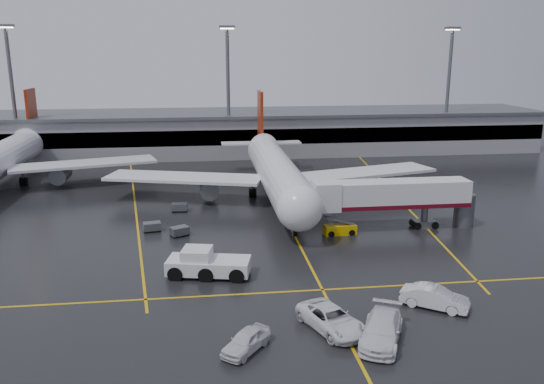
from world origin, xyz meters
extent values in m
plane|color=black|center=(0.00, 0.00, 0.00)|extent=(220.00, 220.00, 0.00)
cube|color=gold|center=(0.00, 0.00, 0.01)|extent=(0.25, 90.00, 0.02)
cube|color=gold|center=(0.00, -22.00, 0.01)|extent=(60.00, 0.25, 0.02)
cube|color=gold|center=(-20.00, 10.00, 0.01)|extent=(9.99, 69.35, 0.02)
cube|color=gold|center=(18.00, 10.00, 0.01)|extent=(7.57, 69.64, 0.02)
cube|color=gray|center=(0.00, 48.00, 4.00)|extent=(120.00, 18.00, 8.00)
cube|color=black|center=(0.00, 39.20, 4.50)|extent=(120.00, 0.40, 3.00)
cube|color=#595B60|center=(0.00, 48.00, 8.30)|extent=(122.00, 19.00, 0.60)
cylinder|color=#595B60|center=(-45.00, 42.00, 12.50)|extent=(0.70, 0.70, 25.00)
cube|color=#595B60|center=(-45.00, 42.00, 25.20)|extent=(3.00, 1.20, 0.50)
cube|color=#FFE5B2|center=(-45.00, 42.00, 24.90)|extent=(2.60, 0.90, 0.20)
cylinder|color=#595B60|center=(-5.00, 42.00, 12.50)|extent=(0.70, 0.70, 25.00)
cube|color=#595B60|center=(-5.00, 42.00, 25.20)|extent=(3.00, 1.20, 0.50)
cube|color=#FFE5B2|center=(-5.00, 42.00, 24.90)|extent=(2.60, 0.90, 0.20)
cylinder|color=#595B60|center=(40.00, 42.00, 12.50)|extent=(0.70, 0.70, 25.00)
cube|color=#595B60|center=(40.00, 42.00, 25.20)|extent=(3.00, 1.20, 0.50)
cube|color=#FFE5B2|center=(40.00, 42.00, 24.90)|extent=(2.60, 0.90, 0.20)
cylinder|color=silver|center=(0.00, 8.00, 4.20)|extent=(5.20, 36.00, 5.20)
sphere|color=silver|center=(0.00, -10.00, 4.20)|extent=(5.20, 5.20, 5.20)
cone|color=silver|center=(0.00, 29.00, 4.80)|extent=(4.94, 8.00, 4.94)
cube|color=maroon|center=(0.00, 30.00, 9.70)|extent=(0.50, 5.50, 8.50)
cube|color=silver|center=(0.00, 29.00, 5.00)|extent=(14.00, 3.00, 0.25)
cube|color=silver|center=(-13.00, 10.00, 3.40)|extent=(22.80, 11.83, 0.40)
cube|color=silver|center=(13.00, 10.00, 3.40)|extent=(22.80, 11.83, 0.40)
cylinder|color=#595B60|center=(-9.50, 9.00, 2.00)|extent=(2.60, 4.50, 2.60)
cylinder|color=#595B60|center=(9.50, 9.00, 2.00)|extent=(2.60, 4.50, 2.60)
cylinder|color=#595B60|center=(0.00, -7.00, 1.00)|extent=(0.56, 0.56, 2.00)
cylinder|color=#595B60|center=(-3.20, 11.00, 1.00)|extent=(0.56, 0.56, 2.00)
cylinder|color=#595B60|center=(3.20, 11.00, 1.00)|extent=(0.56, 0.56, 2.00)
cylinder|color=black|center=(0.00, -7.00, 0.45)|extent=(0.40, 1.10, 1.10)
cylinder|color=black|center=(-3.20, 11.00, 0.55)|extent=(1.00, 1.40, 1.40)
cylinder|color=black|center=(3.20, 11.00, 0.55)|extent=(1.00, 1.40, 1.40)
cone|color=silver|center=(-42.00, 41.00, 4.80)|extent=(4.94, 8.00, 4.94)
cube|color=maroon|center=(-42.00, 42.00, 9.70)|extent=(0.50, 5.50, 8.50)
cube|color=silver|center=(-42.00, 41.00, 5.00)|extent=(14.00, 3.00, 0.25)
cube|color=silver|center=(-29.00, 22.00, 3.40)|extent=(22.80, 11.83, 0.40)
cylinder|color=#595B60|center=(-32.50, 21.00, 2.00)|extent=(2.60, 4.50, 2.60)
cylinder|color=#595B60|center=(-38.80, 23.00, 1.00)|extent=(0.56, 0.56, 2.00)
cylinder|color=black|center=(-38.80, 23.00, 0.55)|extent=(1.00, 1.40, 1.40)
cube|color=silver|center=(12.00, -6.00, 4.40)|extent=(18.00, 3.20, 3.00)
cube|color=#530714|center=(12.00, -6.00, 3.10)|extent=(18.00, 3.30, 0.50)
cube|color=silver|center=(3.80, -6.00, 4.40)|extent=(3.00, 3.40, 3.30)
cylinder|color=#595B60|center=(16.00, -6.00, 1.50)|extent=(0.80, 0.80, 3.00)
cube|color=#595B60|center=(16.00, -6.00, 0.45)|extent=(2.60, 1.60, 0.90)
cylinder|color=#595B60|center=(21.00, -6.00, 2.00)|extent=(2.40, 2.40, 4.00)
cylinder|color=black|center=(14.90, -6.00, 0.45)|extent=(0.90, 1.80, 0.90)
cylinder|color=black|center=(17.10, -6.00, 0.45)|extent=(0.90, 1.80, 0.90)
cube|color=silver|center=(-10.01, -17.41, 1.00)|extent=(8.24, 4.65, 1.33)
cube|color=silver|center=(-11.10, -17.18, 2.11)|extent=(3.16, 3.16, 1.11)
cube|color=black|center=(-11.10, -17.18, 2.11)|extent=(2.84, 2.84, 1.00)
cylinder|color=black|center=(-12.83, -16.81, 0.61)|extent=(2.10, 3.55, 1.44)
cylinder|color=black|center=(-10.01, -17.41, 0.61)|extent=(2.10, 3.55, 1.44)
cylinder|color=black|center=(-7.19, -18.01, 0.61)|extent=(2.10, 3.55, 1.44)
cube|color=#CFA407|center=(5.30, -7.11, 0.57)|extent=(3.83, 1.83, 1.14)
cube|color=#595B60|center=(5.30, -7.11, 1.66)|extent=(3.65, 1.20, 1.30)
cylinder|color=black|center=(4.06, -7.20, 0.31)|extent=(0.85, 1.81, 0.72)
cylinder|color=black|center=(6.53, -7.02, 0.31)|extent=(0.85, 1.81, 0.72)
imported|color=white|center=(-0.90, -29.13, 0.88)|extent=(5.16, 6.99, 1.77)
imported|color=white|center=(2.36, -31.30, 0.95)|extent=(5.25, 7.08, 1.91)
imported|color=silver|center=(8.45, -26.58, 0.91)|extent=(5.62, 4.68, 1.81)
imported|color=silver|center=(-7.60, -31.33, 0.76)|extent=(4.21, 4.62, 1.52)
cube|color=#595B60|center=(-13.19, -5.48, 0.65)|extent=(2.38, 2.08, 0.90)
cylinder|color=black|center=(-13.66, -6.30, 0.18)|extent=(0.40, 0.20, 0.40)
cylinder|color=black|center=(-12.25, -5.55, 0.18)|extent=(0.40, 0.20, 0.40)
cylinder|color=black|center=(-14.13, -5.41, 0.18)|extent=(0.40, 0.20, 0.40)
cylinder|color=black|center=(-12.71, -4.67, 0.18)|extent=(0.40, 0.20, 0.40)
cube|color=#595B60|center=(-16.47, -3.37, 0.65)|extent=(2.20, 1.64, 0.90)
cylinder|color=black|center=(-17.17, -4.00, 0.18)|extent=(0.40, 0.20, 0.40)
cylinder|color=black|center=(-15.60, -3.71, 0.18)|extent=(0.40, 0.20, 0.40)
cylinder|color=black|center=(-17.35, -3.02, 0.18)|extent=(0.40, 0.20, 0.40)
cylinder|color=black|center=(-15.78, -2.73, 0.18)|extent=(0.40, 0.20, 0.40)
cube|color=#595B60|center=(-13.56, 4.67, 0.65)|extent=(2.05, 1.38, 0.90)
cylinder|color=black|center=(-14.37, 4.20, 0.18)|extent=(0.40, 0.20, 0.40)
cylinder|color=black|center=(-12.78, 4.14, 0.18)|extent=(0.40, 0.20, 0.40)
cylinder|color=black|center=(-14.33, 5.20, 0.18)|extent=(0.40, 0.20, 0.40)
cylinder|color=black|center=(-12.74, 5.14, 0.18)|extent=(0.40, 0.20, 0.40)
camera|label=1|loc=(-10.18, -66.14, 20.63)|focal=36.10mm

